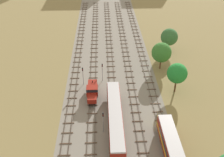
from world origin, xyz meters
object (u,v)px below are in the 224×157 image
object	(u,v)px
signal_post_nearest	(103,120)
passenger_coach_centre_left_near	(115,117)
shunter_loco_left_mid	(92,91)
signal_post_near	(102,70)
signal_post_mid	(83,74)

from	to	relation	value
signal_post_nearest	passenger_coach_centre_left_near	bearing A→B (deg)	35.43
passenger_coach_centre_left_near	shunter_loco_left_mid	size ratio (longest dim) A/B	2.60
passenger_coach_centre_left_near	signal_post_near	size ratio (longest dim) A/B	4.17
shunter_loco_left_mid	signal_post_mid	world-z (taller)	signal_post_mid
shunter_loco_left_mid	signal_post_near	bearing A→B (deg)	71.60
shunter_loco_left_mid	signal_post_nearest	distance (m)	12.56
shunter_loco_left_mid	signal_post_mid	distance (m)	6.57
signal_post_near	signal_post_mid	distance (m)	5.22
shunter_loco_left_mid	signal_post_mid	xyz separation A→B (m)	(-2.49, 5.94, 1.26)
passenger_coach_centre_left_near	signal_post_mid	size ratio (longest dim) A/B	4.29
signal_post_mid	signal_post_nearest	bearing A→B (deg)	-74.66
shunter_loco_left_mid	signal_post_mid	bearing A→B (deg)	112.75
signal_post_nearest	shunter_loco_left_mid	bearing A→B (deg)	101.52
signal_post_mid	signal_post_near	bearing A→B (deg)	17.24
signal_post_nearest	signal_post_near	size ratio (longest dim) A/B	1.02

